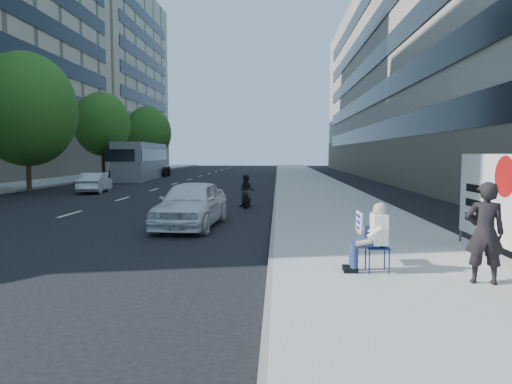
# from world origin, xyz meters

# --- Properties ---
(ground) EXTENTS (160.00, 160.00, 0.00)m
(ground) POSITION_xyz_m (0.00, 0.00, 0.00)
(ground) COLOR black
(ground) RESTS_ON ground
(near_sidewalk) EXTENTS (5.00, 120.00, 0.15)m
(near_sidewalk) POSITION_xyz_m (4.00, 20.00, 0.07)
(near_sidewalk) COLOR #9D9B93
(near_sidewalk) RESTS_ON ground
(far_sidewalk) EXTENTS (4.50, 120.00, 0.15)m
(far_sidewalk) POSITION_xyz_m (-16.75, 20.00, 0.07)
(far_sidewalk) COLOR #9D9B93
(far_sidewalk) RESTS_ON ground
(far_bldg_north) EXTENTS (22.00, 28.00, 28.00)m
(far_bldg_north) POSITION_xyz_m (-30.00, 62.00, 14.00)
(far_bldg_north) COLOR tan
(far_bldg_north) RESTS_ON ground
(near_building) EXTENTS (14.00, 70.00, 20.00)m
(near_building) POSITION_xyz_m (17.00, 32.00, 10.00)
(near_building) COLOR gray
(near_building) RESTS_ON ground
(tree_far_c) EXTENTS (6.00, 6.00, 8.47)m
(tree_far_c) POSITION_xyz_m (-13.70, 18.00, 5.02)
(tree_far_c) COLOR #382616
(tree_far_c) RESTS_ON ground
(tree_far_d) EXTENTS (4.80, 4.80, 7.65)m
(tree_far_d) POSITION_xyz_m (-13.70, 30.00, 4.89)
(tree_far_d) COLOR #382616
(tree_far_d) RESTS_ON ground
(tree_far_e) EXTENTS (5.40, 5.40, 7.89)m
(tree_far_e) POSITION_xyz_m (-13.70, 44.00, 4.78)
(tree_far_e) COLOR #382616
(tree_far_e) RESTS_ON ground
(seated_protester) EXTENTS (0.83, 1.12, 1.31)m
(seated_protester) POSITION_xyz_m (3.34, -0.73, 0.87)
(seated_protester) COLOR navy
(seated_protester) RESTS_ON near_sidewalk
(pedestrian_woman) EXTENTS (0.70, 0.53, 1.74)m
(pedestrian_woman) POSITION_xyz_m (5.10, -1.43, 1.02)
(pedestrian_woman) COLOR black
(pedestrian_woman) RESTS_ON near_sidewalk
(protest_banner) EXTENTS (0.08, 3.06, 2.20)m
(protest_banner) POSITION_xyz_m (6.18, 0.84, 1.40)
(protest_banner) COLOR #4C4C4C
(protest_banner) RESTS_ON near_sidewalk
(white_sedan_near) EXTENTS (2.07, 4.51, 1.50)m
(white_sedan_near) POSITION_xyz_m (-1.19, 5.21, 0.75)
(white_sedan_near) COLOR white
(white_sedan_near) RESTS_ON ground
(white_sedan_mid) EXTENTS (1.76, 3.78, 1.20)m
(white_sedan_mid) POSITION_xyz_m (-9.49, 17.76, 0.60)
(white_sedan_mid) COLOR silver
(white_sedan_mid) RESTS_ON ground
(motorcycle) EXTENTS (0.75, 2.05, 1.42)m
(motorcycle) POSITION_xyz_m (0.22, 10.81, 0.64)
(motorcycle) COLOR black
(motorcycle) RESTS_ON ground
(bus) EXTENTS (3.46, 12.22, 3.30)m
(bus) POSITION_xyz_m (-11.06, 32.69, 1.64)
(bus) COLOR slate
(bus) RESTS_ON ground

